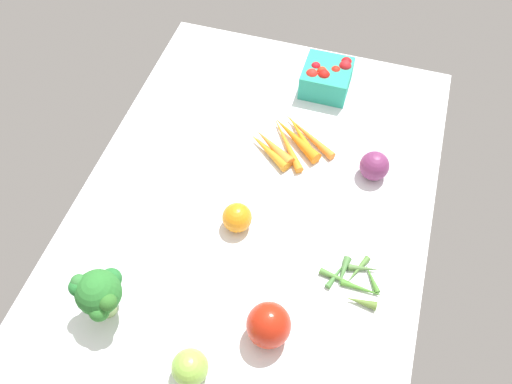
{
  "coord_description": "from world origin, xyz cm",
  "views": [
    {
      "loc": [
        -63.81,
        -19.26,
        99.87
      ],
      "look_at": [
        0.0,
        0.0,
        4.0
      ],
      "focal_mm": 37.56,
      "sensor_mm": 36.0,
      "label": 1
    }
  ],
  "objects": [
    {
      "name": "tablecloth",
      "position": [
        0.0,
        0.0,
        1.0
      ],
      "size": [
        104.0,
        76.0,
        2.0
      ],
      "primitive_type": "cube",
      "color": "white",
      "rests_on": "ground"
    },
    {
      "name": "heirloom_tomato_orange",
      "position": [
        -8.15,
        1.68,
        5.14
      ],
      "size": [
        6.28,
        6.28,
        6.28
      ],
      "primitive_type": "sphere",
      "color": "orange",
      "rests_on": "tablecloth"
    },
    {
      "name": "bell_pepper_red",
      "position": [
        -29.32,
        -11.23,
        6.89
      ],
      "size": [
        8.69,
        8.69,
        9.79
      ],
      "primitive_type": "ellipsoid",
      "rotation": [
        0.0,
        0.0,
        1.63
      ],
      "color": "red",
      "rests_on": "tablecloth"
    },
    {
      "name": "broccoli_head",
      "position": [
        -33.54,
        19.66,
        9.92
      ],
      "size": [
        10.25,
        9.76,
        12.41
      ],
      "color": "#9CC276",
      "rests_on": "tablecloth"
    },
    {
      "name": "red_onion_near_basket",
      "position": [
        13.55,
        -23.5,
        5.33
      ],
      "size": [
        6.65,
        6.65,
        6.65
      ],
      "primitive_type": "sphere",
      "color": "#752E5D",
      "rests_on": "tablecloth"
    },
    {
      "name": "carrot_bunch",
      "position": [
        16.49,
        -2.94,
        3.28
      ],
      "size": [
        18.17,
        21.43,
        3.0
      ],
      "color": "orange",
      "rests_on": "tablecloth"
    },
    {
      "name": "heirloom_tomato_green",
      "position": [
        -40.11,
        0.44,
        5.29
      ],
      "size": [
        6.59,
        6.59,
        6.59
      ],
      "primitive_type": "sphere",
      "color": "#8BBE47",
      "rests_on": "tablecloth"
    },
    {
      "name": "berry_basket",
      "position": [
        37.68,
        -7.26,
        5.86
      ],
      "size": [
        11.74,
        11.74,
        8.08
      ],
      "color": "teal",
      "rests_on": "tablecloth"
    },
    {
      "name": "okra_pile",
      "position": [
        -13.93,
        -24.57,
        2.73
      ],
      "size": [
        11.18,
        13.6,
        1.76
      ],
      "color": "#45802D",
      "rests_on": "tablecloth"
    }
  ]
}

